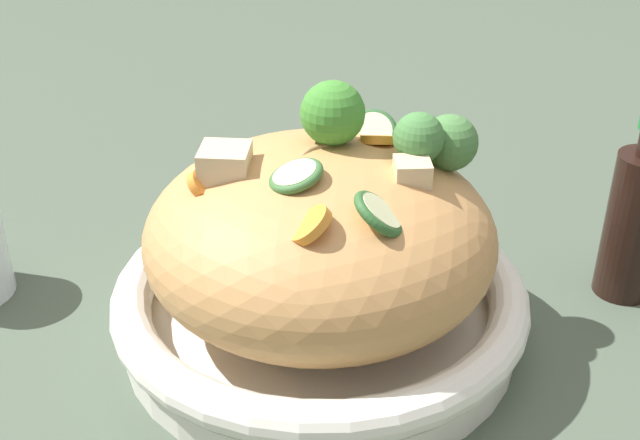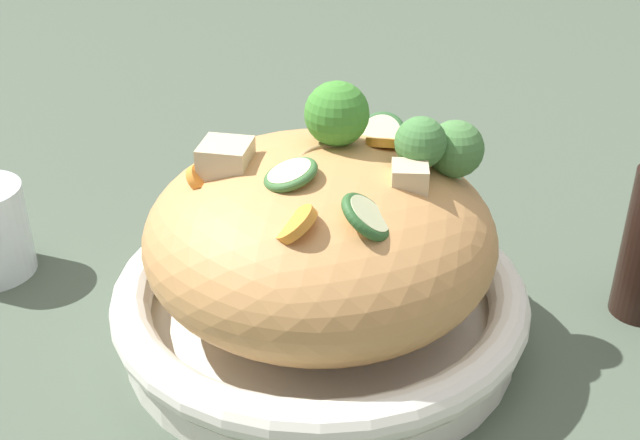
{
  "view_description": "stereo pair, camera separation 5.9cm",
  "coord_description": "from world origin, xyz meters",
  "views": [
    {
      "loc": [
        -0.45,
        0.25,
        0.39
      ],
      "look_at": [
        0.0,
        0.0,
        0.1
      ],
      "focal_mm": 45.64,
      "sensor_mm": 36.0,
      "label": 1
    },
    {
      "loc": [
        -0.47,
        0.2,
        0.39
      ],
      "look_at": [
        0.0,
        0.0,
        0.1
      ],
      "focal_mm": 45.64,
      "sensor_mm": 36.0,
      "label": 2
    }
  ],
  "objects": [
    {
      "name": "noodle_heap",
      "position": [
        -0.0,
        -0.0,
        0.09
      ],
      "size": [
        0.26,
        0.26,
        0.13
      ],
      "color": "tan",
      "rests_on": "serving_bowl"
    },
    {
      "name": "soy_sauce_bottle",
      "position": [
        -0.07,
        -0.25,
        0.07
      ],
      "size": [
        0.05,
        0.05,
        0.16
      ],
      "color": "black",
      "rests_on": "ground_plane"
    },
    {
      "name": "broccoli_florets",
      "position": [
        -0.01,
        -0.05,
        0.16
      ],
      "size": [
        0.1,
        0.13,
        0.08
      ],
      "color": "#A4C370",
      "rests_on": "serving_bowl"
    },
    {
      "name": "carrot_coins",
      "position": [
        -0.02,
        0.02,
        0.14
      ],
      "size": [
        0.12,
        0.16,
        0.03
      ],
      "color": "orange",
      "rests_on": "serving_bowl"
    },
    {
      "name": "serving_bowl",
      "position": [
        0.0,
        0.0,
        0.03
      ],
      "size": [
        0.31,
        0.31,
        0.05
      ],
      "color": "white",
      "rests_on": "ground_plane"
    },
    {
      "name": "ground_plane",
      "position": [
        0.0,
        0.0,
        0.0
      ],
      "size": [
        3.0,
        3.0,
        0.0
      ],
      "primitive_type": "plane",
      "color": "#455243"
    },
    {
      "name": "chicken_chunks",
      "position": [
        0.01,
        0.03,
        0.15
      ],
      "size": [
        0.11,
        0.15,
        0.02
      ],
      "color": "beige",
      "rests_on": "serving_bowl"
    },
    {
      "name": "zucchini_slices",
      "position": [
        -0.03,
        -0.01,
        0.15
      ],
      "size": [
        0.16,
        0.14,
        0.03
      ],
      "color": "beige",
      "rests_on": "serving_bowl"
    }
  ]
}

